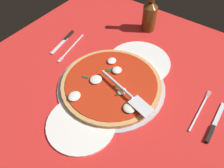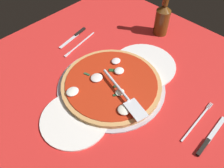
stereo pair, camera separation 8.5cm
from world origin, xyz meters
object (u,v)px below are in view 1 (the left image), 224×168
(pizza_server, at_px, (127,93))
(place_setting_near, at_px, (68,44))
(dinner_plate_right, at_px, (81,124))
(place_setting_far, at_px, (207,118))
(pizza, at_px, (112,84))
(beer_bottle, at_px, (150,15))
(dinner_plate_left, at_px, (139,62))

(pizza_server, xyz_separation_m, place_setting_near, (-0.11, -0.38, -0.04))
(dinner_plate_right, distance_m, place_setting_far, 0.42)
(pizza, xyz_separation_m, beer_bottle, (-0.40, -0.07, 0.06))
(pizza_server, relative_size, place_setting_far, 1.22)
(dinner_plate_left, bearing_deg, dinner_plate_right, -0.16)
(dinner_plate_left, relative_size, pizza_server, 1.04)
(dinner_plate_right, bearing_deg, beer_bottle, -171.76)
(pizza_server, distance_m, place_setting_near, 0.40)
(pizza, bearing_deg, beer_bottle, -169.60)
(pizza_server, relative_size, beer_bottle, 1.16)
(place_setting_near, xyz_separation_m, beer_bottle, (-0.31, 0.23, 0.08))
(dinner_plate_right, bearing_deg, pizza_server, 158.80)
(dinner_plate_left, bearing_deg, place_setting_far, 73.15)
(dinner_plate_left, relative_size, place_setting_near, 1.22)
(pizza, distance_m, beer_bottle, 0.41)
(dinner_plate_right, xyz_separation_m, beer_bottle, (-0.59, -0.08, 0.08))
(place_setting_near, bearing_deg, pizza, 63.71)
(dinner_plate_left, height_order, dinner_plate_right, same)
(pizza, relative_size, beer_bottle, 1.75)
(beer_bottle, bearing_deg, dinner_plate_left, 21.12)
(dinner_plate_left, bearing_deg, pizza_server, 18.33)
(dinner_plate_left, relative_size, dinner_plate_right, 1.12)
(place_setting_far, xyz_separation_m, beer_bottle, (-0.32, -0.41, 0.08))
(dinner_plate_left, relative_size, beer_bottle, 1.21)
(pizza, height_order, place_setting_far, pizza)
(place_setting_near, bearing_deg, place_setting_far, 78.68)
(pizza_server, bearing_deg, place_setting_near, 178.60)
(pizza_server, relative_size, place_setting_near, 1.17)
(dinner_plate_right, distance_m, pizza_server, 0.19)
(dinner_plate_left, bearing_deg, beer_bottle, -158.88)
(dinner_plate_left, height_order, place_setting_far, place_setting_far)
(place_setting_near, xyz_separation_m, place_setting_far, (0.01, 0.65, 0.00))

